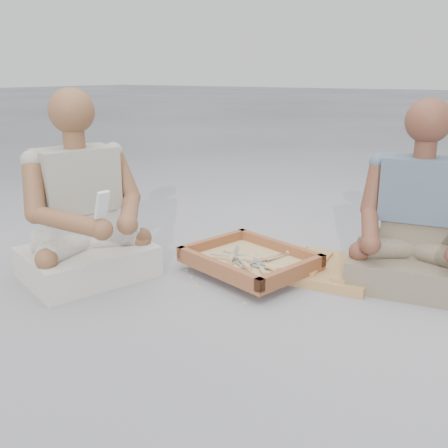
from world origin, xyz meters
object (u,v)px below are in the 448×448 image
Objects in this scene: companion at (416,226)px; craftsman at (84,216)px; tool_tray at (250,260)px; carved_panel at (305,265)px.

craftsman is at bearing 19.69° from companion.
tool_tray is 0.80m from craftsman.
carved_panel is at bearing 43.82° from tool_tray.
craftsman is (-0.83, -0.63, 0.27)m from carved_panel.
craftsman reaches higher than companion.
carved_panel is 0.76× the size of craftsman.
carved_panel is at bearing 144.69° from craftsman.
companion reaches higher than tool_tray.
tool_tray is (-0.20, -0.19, 0.05)m from carved_panel.
carved_panel is 0.79× the size of companion.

